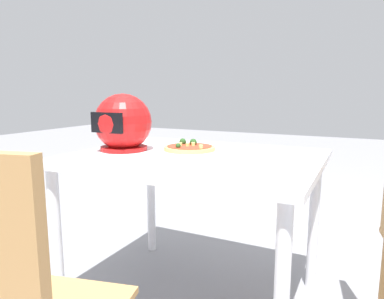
% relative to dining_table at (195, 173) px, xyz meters
% --- Properties ---
extents(ground_plane, '(14.00, 14.00, 0.00)m').
position_rel_dining_table_xyz_m(ground_plane, '(0.00, 0.00, -0.63)').
color(ground_plane, gray).
extents(dining_table, '(1.09, 0.88, 0.72)m').
position_rel_dining_table_xyz_m(dining_table, '(0.00, 0.00, 0.00)').
color(dining_table, white).
rests_on(dining_table, ground).
extents(pizza_plate, '(0.29, 0.29, 0.01)m').
position_rel_dining_table_xyz_m(pizza_plate, '(0.05, -0.04, 0.09)').
color(pizza_plate, white).
rests_on(pizza_plate, dining_table).
extents(pizza, '(0.24, 0.24, 0.05)m').
position_rel_dining_table_xyz_m(pizza, '(0.05, -0.05, 0.11)').
color(pizza, tan).
rests_on(pizza, pizza_plate).
extents(motorcycle_helmet, '(0.28, 0.28, 0.28)m').
position_rel_dining_table_xyz_m(motorcycle_helmet, '(0.37, 0.04, 0.22)').
color(motorcycle_helmet, '#B21414').
rests_on(motorcycle_helmet, dining_table).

